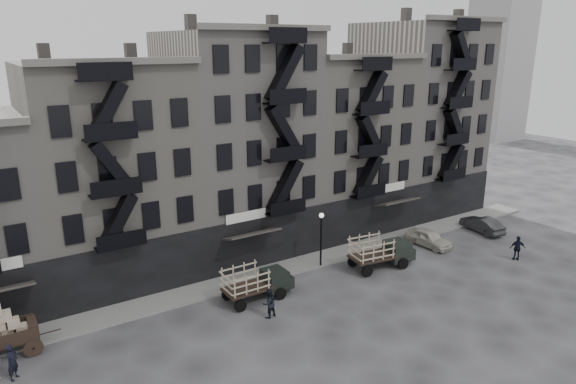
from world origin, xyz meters
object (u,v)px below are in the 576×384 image
stake_truck_west (256,280)px  car_east (428,238)px  stake_truck_east (381,249)px  policeman (517,248)px  pedestrian_west (12,362)px  pedestrian_mid (269,303)px  car_far (482,224)px

stake_truck_west → car_east: stake_truck_west is taller
stake_truck_east → policeman: stake_truck_east is taller
stake_truck_east → pedestrian_west: (-24.51, -0.03, -0.48)m
pedestrian_mid → car_far: bearing=178.4°
car_far → pedestrian_mid: pedestrian_mid is taller
car_east → car_far: (6.50, -0.29, -0.00)m
stake_truck_east → car_far: (12.80, 0.75, -0.76)m
stake_truck_west → stake_truck_east: stake_truck_east is taller
pedestrian_west → policeman: bearing=-58.2°
stake_truck_east → car_far: bearing=11.3°
stake_truck_east → pedestrian_west: bearing=-171.9°
car_far → policeman: (-2.92, -5.42, 0.29)m
stake_truck_east → car_far: size_ratio=1.25×
car_east → pedestrian_mid: size_ratio=2.14×
stake_truck_east → stake_truck_west: bearing=-175.9°
stake_truck_east → car_east: (6.30, 1.04, -0.76)m
car_east → stake_truck_west: bearing=176.7°
stake_truck_west → pedestrian_mid: 2.51m
car_far → pedestrian_mid: size_ratio=2.21×
stake_truck_west → stake_truck_east: bearing=-4.0°
car_east → pedestrian_mid: bearing=-175.3°
car_far → policeman: 6.17m
car_far → stake_truck_west: bearing=8.0°
stake_truck_east → policeman: (9.88, -4.68, -0.47)m
car_far → policeman: size_ratio=2.15×
stake_truck_west → car_far: 23.01m
pedestrian_west → pedestrian_mid: bearing=-57.5°
car_east → car_far: bearing=-7.1°
stake_truck_east → policeman: bearing=-17.4°
pedestrian_mid → policeman: size_ratio=0.97×
car_east → policeman: bearing=-62.5°
car_far → policeman: bearing=69.6°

